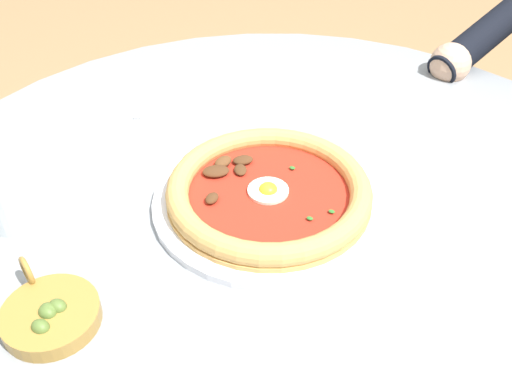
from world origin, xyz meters
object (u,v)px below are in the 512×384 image
at_px(dining_table, 279,300).
at_px(water_glass, 13,191).
at_px(pizza_on_plate, 270,191).
at_px(olive_pan, 50,314).
at_px(fork_utensil, 147,91).

distance_m(dining_table, water_glass, 0.39).
bearing_deg(pizza_on_plate, olive_pan, -112.05).
distance_m(pizza_on_plate, olive_pan, 0.29).
bearing_deg(water_glass, pizza_on_plate, 33.17).
xyz_separation_m(pizza_on_plate, water_glass, (-0.26, -0.17, 0.02)).
relative_size(dining_table, pizza_on_plate, 3.57).
bearing_deg(dining_table, fork_utensil, 154.35).
relative_size(water_glass, fork_utensil, 0.60).
height_order(pizza_on_plate, fork_utensil, pizza_on_plate).
xyz_separation_m(pizza_on_plate, olive_pan, (-0.11, -0.27, -0.01)).
relative_size(pizza_on_plate, water_glass, 3.19).
bearing_deg(dining_table, water_glass, -149.37).
relative_size(dining_table, water_glass, 11.39).
height_order(pizza_on_plate, olive_pan, olive_pan).
bearing_deg(fork_utensil, dining_table, -25.65).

